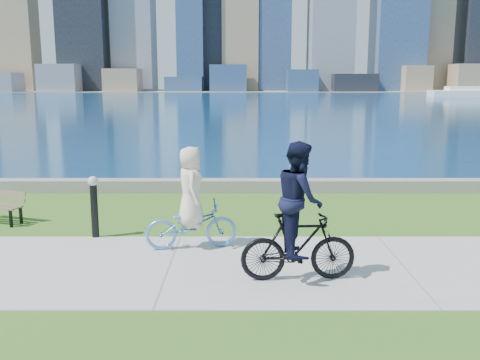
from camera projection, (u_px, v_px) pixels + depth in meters
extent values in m
plane|color=#2E5A17|center=(169.00, 268.00, 9.09)|extent=(320.00, 320.00, 0.00)
cube|color=#999894|center=(169.00, 267.00, 9.09)|extent=(80.00, 3.50, 0.02)
cube|color=slate|center=(197.00, 186.00, 15.15)|extent=(90.00, 0.50, 0.35)
cube|color=navy|center=(232.00, 100.00, 79.82)|extent=(320.00, 131.00, 0.01)
cube|color=gray|center=(235.00, 91.00, 136.79)|extent=(320.00, 30.00, 0.12)
cube|color=slate|center=(61.00, 78.00, 126.83)|extent=(8.98, 8.98, 6.46)
cube|color=#8E7657|center=(123.00, 80.00, 126.48)|extent=(8.06, 7.55, 5.42)
cube|color=navy|center=(184.00, 84.00, 129.26)|extent=(8.89, 6.26, 3.57)
cube|color=navy|center=(228.00, 78.00, 128.00)|extent=(8.65, 8.27, 6.37)
cube|color=navy|center=(302.00, 81.00, 125.96)|extent=(7.07, 6.06, 5.21)
cube|color=black|center=(353.00, 83.00, 129.22)|extent=(10.45, 9.54, 4.26)
cube|color=#8E7657|center=(415.00, 79.00, 127.99)|extent=(6.49, 7.43, 6.12)
cube|color=#8E7657|center=(471.00, 78.00, 126.47)|extent=(8.52, 6.58, 6.52)
cube|color=slate|center=(133.00, 8.00, 132.99)|extent=(9.99, 9.78, 40.85)
cube|color=navy|center=(190.00, 1.00, 131.71)|extent=(6.52, 9.08, 43.80)
cube|color=#8E7657|center=(240.00, 31.00, 135.88)|extent=(9.07, 10.53, 30.15)
cube|color=slate|center=(331.00, 1.00, 130.87)|extent=(10.42, 10.95, 43.73)
cube|color=#8E7657|center=(432.00, 13.00, 134.40)|extent=(7.80, 11.31, 38.58)
cube|color=white|center=(468.00, 94.00, 93.14)|extent=(13.22, 3.78, 1.13)
cube|color=white|center=(469.00, 88.00, 92.97)|extent=(7.56, 2.83, 0.66)
cube|color=black|center=(11.00, 219.00, 11.53)|extent=(0.06, 0.06, 0.38)
cube|color=black|center=(21.00, 215.00, 11.81)|extent=(0.06, 0.06, 0.38)
cube|color=brown|center=(0.00, 199.00, 12.00)|extent=(1.31, 0.49, 0.10)
cube|color=brown|center=(1.00, 192.00, 12.00)|extent=(1.31, 0.49, 0.10)
cylinder|color=black|center=(94.00, 211.00, 10.70)|extent=(0.14, 0.14, 1.12)
sphere|color=beige|center=(93.00, 181.00, 10.59)|extent=(0.20, 0.20, 0.20)
imported|color=#5991D8|center=(191.00, 225.00, 10.01)|extent=(0.89, 1.79, 0.90)
imported|color=white|center=(191.00, 187.00, 9.87)|extent=(0.60, 0.81, 1.50)
imported|color=black|center=(298.00, 247.00, 8.39)|extent=(0.64, 1.84, 1.09)
imported|color=black|center=(299.00, 199.00, 8.25)|extent=(0.72, 0.90, 1.79)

